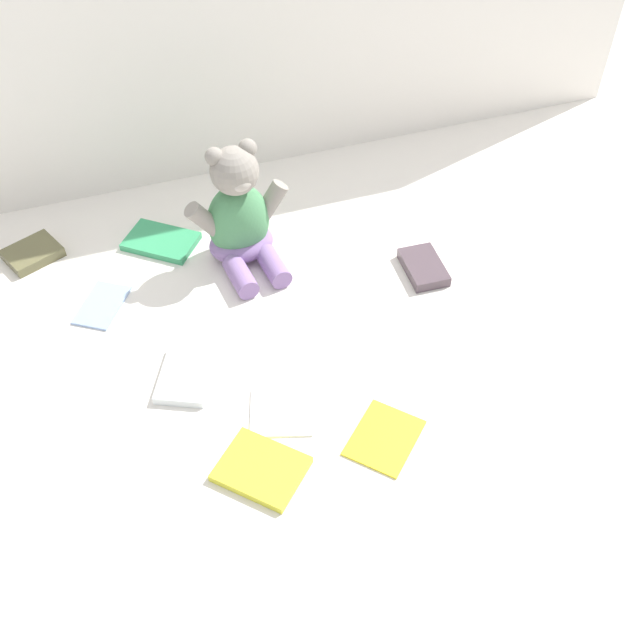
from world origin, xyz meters
TOP-DOWN VIEW (x-y plane):
  - ground_plane at (0.00, 0.00)m, footprint 3.20×3.20m
  - teddy_bear at (-0.07, 0.20)m, footprint 0.20×0.18m
  - book_case_0 at (-0.11, -0.18)m, footprint 0.12×0.11m
  - book_case_1 at (-0.34, 0.14)m, footprint 0.11×0.13m
  - book_case_2 at (-0.21, 0.28)m, footprint 0.15×0.15m
  - book_case_3 at (-0.44, 0.32)m, footprint 0.12×0.11m
  - book_case_4 at (-0.24, -0.06)m, footprint 0.12×0.14m
  - book_case_5 at (-0.17, -0.27)m, footprint 0.15×0.15m
  - book_case_6 at (0.23, 0.05)m, footprint 0.07×0.11m
  - book_case_7 at (0.02, -0.27)m, footprint 0.14×0.14m

SIDE VIEW (x-z plane):
  - ground_plane at x=0.00m, z-range 0.00..0.00m
  - book_case_7 at x=0.02m, z-range 0.00..0.01m
  - book_case_0 at x=-0.11m, z-range 0.00..0.01m
  - book_case_1 at x=-0.34m, z-range 0.00..0.01m
  - book_case_5 at x=-0.17m, z-range 0.00..0.01m
  - book_case_2 at x=-0.21m, z-range 0.00..0.01m
  - book_case_4 at x=-0.24m, z-range 0.00..0.01m
  - book_case_3 at x=-0.44m, z-range 0.00..0.02m
  - book_case_6 at x=0.23m, z-range 0.00..0.02m
  - teddy_bear at x=-0.07m, z-range -0.03..0.20m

